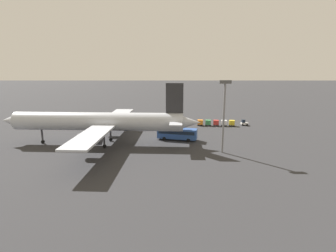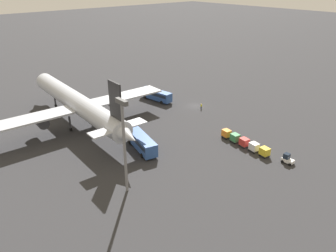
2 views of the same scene
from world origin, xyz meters
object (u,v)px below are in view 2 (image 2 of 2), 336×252
Objects in this scene: cargo_cart_red at (244,142)px; cargo_cart_orange at (226,133)px; shuttle_bus_near at (156,94)px; cargo_cart_white at (254,147)px; baggage_tug at (287,159)px; cargo_cart_green at (235,138)px; cargo_cart_yellow at (265,152)px; airplane at (77,103)px; shuttle_bus_far at (141,141)px; worker_person at (201,106)px.

cargo_cart_red is 1.00× the size of cargo_cart_orange.
shuttle_bus_near is 5.06× the size of cargo_cart_red.
cargo_cart_white is 2.79m from cargo_cart_red.
baggage_tug is 1.08× the size of cargo_cart_green.
baggage_tug is at bearing 168.04° from shuttle_bus_near.
cargo_cart_yellow is at bearing 177.17° from cargo_cart_red.
airplane is 24.03× the size of cargo_cart_white.
airplane is 24.03× the size of cargo_cart_red.
shuttle_bus_near is 31.58m from shuttle_bus_far.
worker_person is 21.62m from cargo_cart_green.
airplane is 42.15m from cargo_cart_red.
cargo_cart_green is at bearing -4.25° from cargo_cart_white.
shuttle_bus_near is 5.06× the size of cargo_cart_white.
cargo_cart_orange is (-31.12, 3.69, -0.76)m from shuttle_bus_near.
cargo_cart_red is (10.28, 1.00, 0.25)m from baggage_tug.
baggage_tug reaches higher than worker_person.
cargo_cart_yellow is 1.00× the size of cargo_cart_red.
shuttle_bus_far is at bearing 64.63° from cargo_cart_orange.
shuttle_bus_far is 5.18× the size of cargo_cart_orange.
airplane is 39.99m from cargo_cart_green.
cargo_cart_green is at bearing -141.92° from airplane.
cargo_cart_orange is at bearing -4.91° from cargo_cart_red.
cargo_cart_yellow is 11.18m from cargo_cart_orange.
airplane reaches higher than cargo_cart_yellow.
cargo_cart_orange is (15.85, 0.52, 0.25)m from baggage_tug.
shuttle_bus_far reaches higher than worker_person.
baggage_tug is at bearing -174.45° from cargo_cart_red.
cargo_cart_green is at bearing 165.28° from shuttle_bus_near.
airplane is 31.10× the size of worker_person.
cargo_cart_yellow is 8.38m from cargo_cart_green.
airplane reaches higher than shuttle_bus_far.
cargo_cart_green is (8.37, -0.51, 0.00)m from cargo_cart_yellow.
cargo_cart_green is (13.07, 0.76, 0.25)m from baggage_tug.
airplane is 4.64× the size of shuttle_bus_far.
shuttle_bus_near is 15.30m from worker_person.
shuttle_bus_far reaches higher than baggage_tug.
cargo_cart_red and cargo_cart_orange have the same top height.
cargo_cart_yellow reaches higher than worker_person.
baggage_tug is at bearing -164.83° from cargo_cart_yellow.
cargo_cart_orange is at bearing -139.16° from airplane.
cargo_cart_red is (5.58, -0.28, 0.00)m from cargo_cart_yellow.
airplane reaches higher than cargo_cart_white.
cargo_cart_yellow is 1.00× the size of cargo_cart_white.
worker_person is at bearing -167.99° from shuttle_bus_near.
cargo_cart_green reaches higher than worker_person.
shuttle_bus_far reaches higher than cargo_cart_green.
cargo_cart_yellow and cargo_cart_white have the same top height.
worker_person is at bearing -15.79° from baggage_tug.
baggage_tug is at bearing 165.54° from worker_person.
airplane is at bearing 68.26° from worker_person.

